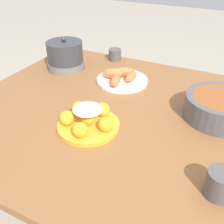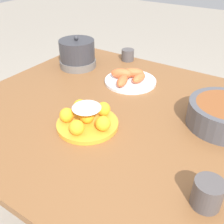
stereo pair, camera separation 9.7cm
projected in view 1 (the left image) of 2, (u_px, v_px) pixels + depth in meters
name	position (u px, v px, depth m)	size (l,w,h in m)	color
dining_table	(133.00, 133.00, 1.07)	(1.39, 1.08, 0.77)	brown
cake_plate	(88.00, 120.00, 0.94)	(0.23, 0.23, 0.09)	gold
serving_bowl	(220.00, 107.00, 0.98)	(0.26, 0.26, 0.09)	#4C4C51
seafood_platter	(121.00, 78.00, 1.25)	(0.25, 0.25, 0.06)	silver
cup_near	(220.00, 184.00, 0.68)	(0.08, 0.08, 0.08)	#4C4747
cup_far	(115.00, 55.00, 1.48)	(0.07, 0.07, 0.06)	#4C4747
warming_pot	(65.00, 56.00, 1.36)	(0.19, 0.19, 0.17)	#66605B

